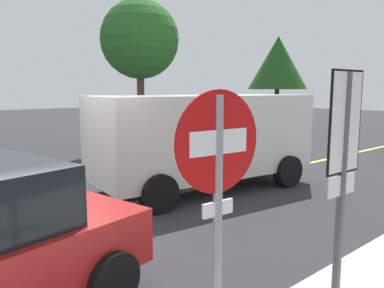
# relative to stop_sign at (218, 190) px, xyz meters

# --- Properties ---
(ground_plane) EXTENTS (80.00, 80.00, 0.00)m
(ground_plane) POSITION_rel_stop_sign_xyz_m (0.66, 4.59, -1.60)
(ground_plane) COLOR #2D2D30
(lane_marking_centre) EXTENTS (28.00, 0.16, 0.01)m
(lane_marking_centre) POSITION_rel_stop_sign_xyz_m (3.66, 4.59, -1.59)
(lane_marking_centre) COLOR #E0D14C
(stop_sign) EXTENTS (0.76, 0.08, 2.34)m
(stop_sign) POSITION_rel_stop_sign_xyz_m (0.00, 0.00, 0.00)
(stop_sign) COLOR gray
(stop_sign) RESTS_ON ground_plane
(speed_limit_sign) EXTENTS (0.54, 0.06, 2.52)m
(speed_limit_sign) POSITION_rel_stop_sign_xyz_m (1.53, -0.16, 0.17)
(speed_limit_sign) COLOR #4C4C51
(speed_limit_sign) RESTS_ON ground_plane
(white_van) EXTENTS (5.40, 2.75, 2.20)m
(white_van) POSITION_rel_stop_sign_xyz_m (4.02, 4.53, -0.33)
(white_van) COLOR silver
(white_van) RESTS_ON ground_plane
(tree_left_verge) EXTENTS (3.21, 3.21, 5.19)m
(tree_left_verge) POSITION_rel_stop_sign_xyz_m (15.25, 10.96, 2.15)
(tree_left_verge) COLOR #513823
(tree_left_verge) RESTS_ON ground_plane
(tree_centre_verge) EXTENTS (2.90, 2.90, 5.62)m
(tree_centre_verge) POSITION_rel_stop_sign_xyz_m (5.92, 10.22, 2.55)
(tree_centre_verge) COLOR #513823
(tree_centre_verge) RESTS_ON ground_plane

